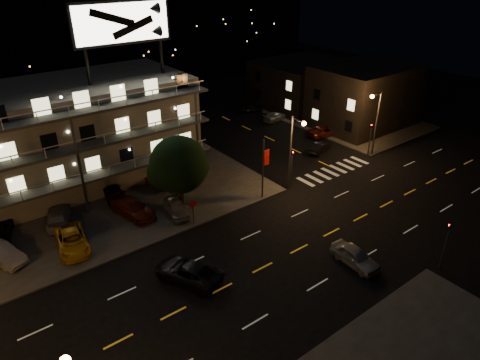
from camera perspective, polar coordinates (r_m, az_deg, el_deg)
ground at (r=35.47m, az=5.54°, el=-10.31°), size 140.00×140.00×0.00m
curb_nw at (r=45.88m, az=-25.75°, el=-3.54°), size 44.00×24.00×0.15m
curb_ne at (r=67.29m, az=13.09°, el=8.21°), size 16.00×24.00×0.15m
motel at (r=47.87m, az=-23.53°, el=5.29°), size 28.00×13.80×18.10m
side_bldg_front at (r=63.70m, az=16.23°, el=10.69°), size 14.06×10.00×8.50m
side_bldg_back at (r=71.37m, az=8.44°, el=12.62°), size 14.06×12.00×7.00m
streetlight_nc at (r=43.03m, az=7.11°, el=4.51°), size 0.44×1.92×8.00m
streetlight_ne at (r=53.13m, az=17.62°, el=7.98°), size 1.92×0.44×8.00m
signal_nw at (r=44.70m, az=6.90°, el=2.07°), size 0.20×0.27×4.60m
signal_sw at (r=36.29m, az=25.83°, el=-7.41°), size 0.20×0.27×4.60m
signal_ne at (r=53.93m, az=17.01°, el=5.63°), size 0.27×0.20×4.60m
banner_north at (r=41.86m, az=3.17°, el=1.69°), size 0.83×0.16×6.40m
stop_sign at (r=38.67m, az=-6.27°, el=-3.72°), size 0.91×0.11×2.61m
tree at (r=40.15m, az=-8.22°, el=1.80°), size 5.69×5.48×7.17m
lot_car_1 at (r=39.19m, az=-29.29°, el=-8.55°), size 3.33×4.77×1.49m
lot_car_2 at (r=38.35m, az=-21.49°, el=-7.54°), size 3.20×5.50×1.44m
lot_car_3 at (r=41.20m, az=-14.14°, el=-3.66°), size 3.14×5.49×1.50m
lot_car_4 at (r=40.61m, az=-8.50°, el=-3.60°), size 2.53×4.47×1.43m
lot_car_7 at (r=42.23m, az=-23.09°, el=-4.49°), size 3.38×5.08×1.37m
lot_car_8 at (r=44.43m, az=-16.51°, el=-1.52°), size 2.47×4.73×1.54m
lot_car_9 at (r=45.74m, az=-11.01°, el=-0.16°), size 1.82×3.90×1.24m
side_car_0 at (r=54.24m, az=10.57°, el=4.28°), size 3.90×2.32×1.22m
side_car_1 at (r=59.44m, az=11.17°, el=6.44°), size 5.32×3.08×1.39m
side_car_2 at (r=64.29m, az=4.70°, el=8.44°), size 4.55×2.55×1.24m
side_car_3 at (r=67.86m, az=1.34°, el=9.64°), size 4.33×3.08×1.37m
road_car_east at (r=35.49m, az=15.12°, el=-9.80°), size 1.92×4.33×1.45m
road_car_west at (r=33.06m, az=-6.94°, el=-12.04°), size 4.48×5.91×1.49m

